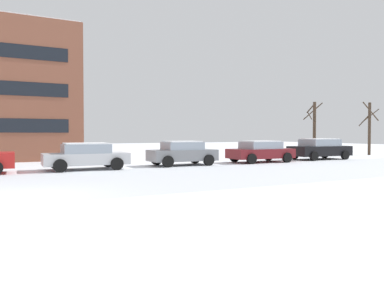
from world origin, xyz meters
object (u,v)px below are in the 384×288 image
at_px(parked_car_gray, 182,153).
at_px(parked_car_maroon, 261,151).
at_px(parked_car_silver, 86,156).
at_px(parked_car_black, 320,149).

distance_m(parked_car_gray, parked_car_maroon, 5.50).
bearing_deg(parked_car_silver, parked_car_gray, 1.51).
bearing_deg(parked_car_black, parked_car_gray, -179.04).
bearing_deg(parked_car_maroon, parked_car_silver, 179.99).
xyz_separation_m(parked_car_gray, parked_car_black, (11.00, 0.18, 0.04)).
xyz_separation_m(parked_car_silver, parked_car_gray, (5.50, 0.14, 0.02)).
relative_size(parked_car_silver, parked_car_black, 0.92).
height_order(parked_car_maroon, parked_car_black, parked_car_black).
height_order(parked_car_gray, parked_car_maroon, parked_car_gray).
bearing_deg(parked_car_gray, parked_car_black, 0.96).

